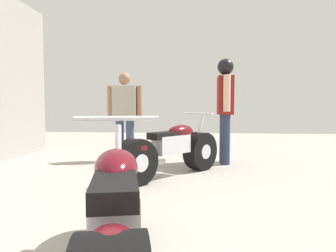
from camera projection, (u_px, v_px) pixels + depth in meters
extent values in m
plane|color=#A8A399|center=(140.00, 205.00, 3.28)|extent=(17.02, 17.02, 0.00)
cylinder|color=black|center=(118.00, 201.00, 2.39)|extent=(0.37, 0.66, 0.62)
cylinder|color=silver|center=(118.00, 201.00, 2.39)|extent=(0.30, 0.28, 0.23)
cube|color=silver|center=(116.00, 208.00, 1.69)|extent=(0.36, 0.65, 0.27)
ellipsoid|color=#5B0F19|center=(116.00, 167.00, 1.88)|extent=(0.35, 0.54, 0.21)
cube|color=black|center=(115.00, 189.00, 1.50)|extent=(0.31, 0.50, 0.10)
cylinder|color=silver|center=(118.00, 163.00, 2.33)|extent=(0.10, 0.25, 0.56)
cylinder|color=silver|center=(117.00, 118.00, 2.27)|extent=(0.59, 0.17, 0.03)
cylinder|color=black|center=(200.00, 151.00, 5.06)|extent=(0.55, 0.61, 0.59)
cylinder|color=silver|center=(200.00, 151.00, 5.06)|extent=(0.33, 0.33, 0.23)
cylinder|color=black|center=(136.00, 162.00, 4.08)|extent=(0.55, 0.61, 0.59)
cylinder|color=silver|center=(136.00, 162.00, 4.08)|extent=(0.33, 0.33, 0.23)
cube|color=silver|center=(171.00, 144.00, 4.56)|extent=(0.54, 0.60, 0.26)
ellipsoid|color=#5B0F19|center=(181.00, 132.00, 4.70)|extent=(0.49, 0.53, 0.20)
cube|color=black|center=(163.00, 135.00, 4.43)|extent=(0.44, 0.47, 0.09)
ellipsoid|color=#5B0F19|center=(138.00, 147.00, 4.10)|extent=(0.44, 0.47, 0.22)
cylinder|color=silver|center=(199.00, 134.00, 5.01)|extent=(0.18, 0.21, 0.54)
cylinder|color=silver|center=(198.00, 114.00, 4.96)|extent=(0.47, 0.38, 0.03)
cylinder|color=silver|center=(151.00, 164.00, 4.46)|extent=(0.38, 0.45, 0.08)
cylinder|color=#384766|center=(130.00, 140.00, 5.89)|extent=(0.15, 0.15, 0.77)
cylinder|color=#384766|center=(120.00, 139.00, 5.90)|extent=(0.15, 0.15, 0.77)
cube|color=#B2A899|center=(125.00, 102.00, 5.85)|extent=(0.44, 0.25, 0.59)
cylinder|color=#9E7051|center=(139.00, 101.00, 5.84)|extent=(0.11, 0.11, 0.54)
cylinder|color=#9E7051|center=(110.00, 101.00, 5.86)|extent=(0.11, 0.11, 0.54)
sphere|color=#9E7051|center=(124.00, 79.00, 5.83)|extent=(0.21, 0.21, 0.21)
cylinder|color=#2D3851|center=(225.00, 140.00, 5.50)|extent=(0.16, 0.16, 0.86)
cylinder|color=#2D3851|center=(224.00, 138.00, 5.71)|extent=(0.16, 0.16, 0.86)
cube|color=maroon|center=(225.00, 95.00, 5.56)|extent=(0.26, 0.48, 0.66)
cylinder|color=beige|center=(227.00, 93.00, 5.26)|extent=(0.12, 0.12, 0.60)
cylinder|color=beige|center=(224.00, 94.00, 5.85)|extent=(0.12, 0.12, 0.60)
sphere|color=black|center=(226.00, 68.00, 5.53)|extent=(0.24, 0.24, 0.24)
sphere|color=black|center=(226.00, 67.00, 5.53)|extent=(0.28, 0.28, 0.28)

